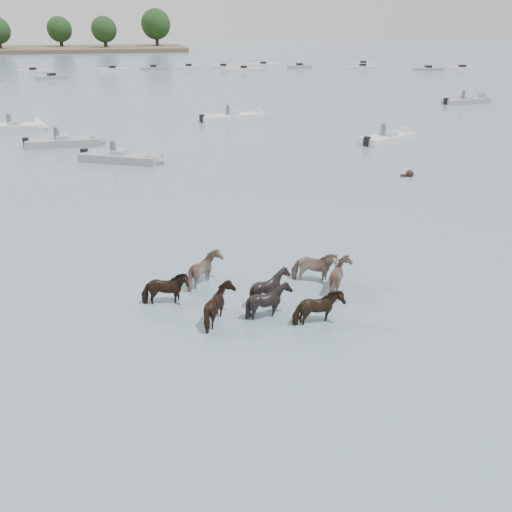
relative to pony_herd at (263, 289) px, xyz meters
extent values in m
plane|color=slate|center=(1.75, -1.11, -0.44)|extent=(400.00, 400.00, 0.00)
imported|color=black|center=(-2.88, 0.52, -0.01)|extent=(1.46, 0.71, 1.22)
imported|color=gray|center=(-1.54, 1.50, 0.00)|extent=(1.36, 1.48, 1.23)
imported|color=black|center=(0.20, -0.07, 0.02)|extent=(1.45, 1.38, 1.26)
imported|color=#87695B|center=(1.94, 0.94, 0.01)|extent=(1.63, 1.09, 1.26)
imported|color=black|center=(-1.43, -0.85, 0.00)|extent=(1.10, 1.27, 1.23)
imported|color=black|center=(-0.02, -0.85, 0.00)|extent=(1.49, 1.47, 1.23)
imported|color=black|center=(1.21, -1.56, -0.02)|extent=(1.49, 0.81, 1.20)
imported|color=tan|center=(2.57, 0.12, -0.01)|extent=(1.10, 1.26, 1.21)
sphere|color=black|center=(11.11, 11.81, -0.32)|extent=(0.44, 0.44, 0.44)
cube|color=black|center=(10.86, 11.81, -0.42)|extent=(0.50, 0.22, 0.18)
cube|color=gray|center=(-8.26, 23.95, -0.24)|extent=(4.83, 1.61, 0.55)
cone|color=gray|center=(-5.85, 23.94, -0.24)|extent=(0.90, 1.60, 1.60)
cube|color=#99ADB7|center=(-8.26, 23.95, 0.11)|extent=(0.80, 1.12, 0.35)
cube|color=black|center=(-10.67, 23.95, -0.09)|extent=(0.35, 0.35, 0.60)
cylinder|color=#595966|center=(-8.66, 23.95, 0.31)|extent=(0.36, 0.36, 0.70)
sphere|color=#595966|center=(-8.66, 23.95, 0.76)|extent=(0.24, 0.24, 0.24)
cube|color=gray|center=(-4.41, 18.62, -0.24)|extent=(5.05, 3.56, 0.55)
cone|color=gray|center=(-2.23, 17.56, -0.24)|extent=(1.51, 1.83, 1.60)
cube|color=#99ADB7|center=(-4.41, 18.62, 0.11)|extent=(1.21, 1.36, 0.35)
cube|color=black|center=(-6.58, 19.68, -0.09)|extent=(0.47, 0.47, 0.60)
cylinder|color=#595966|center=(-4.81, 18.62, 0.31)|extent=(0.36, 0.36, 0.70)
sphere|color=#595966|center=(-4.81, 18.62, 0.76)|extent=(0.24, 0.24, 0.24)
cube|color=silver|center=(4.76, 31.22, -0.24)|extent=(5.76, 2.70, 0.55)
cone|color=silver|center=(7.48, 31.78, -0.24)|extent=(1.21, 1.75, 1.60)
cube|color=#99ADB7|center=(4.76, 31.22, 0.11)|extent=(1.01, 1.26, 0.35)
cube|color=black|center=(2.05, 30.65, -0.09)|extent=(0.41, 0.41, 0.60)
cylinder|color=#595966|center=(4.36, 31.22, 0.31)|extent=(0.36, 0.36, 0.70)
sphere|color=#595966|center=(4.36, 31.22, 0.76)|extent=(0.24, 0.24, 0.24)
cube|color=silver|center=(13.85, 20.22, -0.24)|extent=(4.75, 3.41, 0.55)
cone|color=silver|center=(15.88, 21.20, -0.24)|extent=(1.51, 1.83, 1.60)
cube|color=#99ADB7|center=(13.85, 20.22, 0.11)|extent=(1.21, 1.36, 0.35)
cube|color=black|center=(11.83, 19.24, -0.09)|extent=(0.47, 0.47, 0.60)
cylinder|color=#595966|center=(13.45, 20.22, 0.31)|extent=(0.36, 0.36, 0.70)
sphere|color=#595966|center=(13.45, 20.22, 0.76)|extent=(0.24, 0.24, 0.24)
cube|color=gray|center=(29.96, 35.57, -0.24)|extent=(5.14, 2.15, 0.55)
cone|color=gray|center=(32.44, 35.85, -0.24)|extent=(1.07, 1.69, 1.60)
cube|color=#99ADB7|center=(29.96, 35.57, 0.11)|extent=(0.92, 1.20, 0.35)
cube|color=black|center=(27.49, 35.29, -0.09)|extent=(0.39, 0.39, 0.60)
cylinder|color=#595966|center=(29.56, 35.57, 0.31)|extent=(0.36, 0.36, 0.70)
sphere|color=#595966|center=(29.56, 35.57, 0.76)|extent=(0.24, 0.24, 0.24)
cube|color=silver|center=(-12.49, 30.39, -0.24)|extent=(4.27, 2.03, 0.55)
cone|color=silver|center=(-10.43, 30.17, -0.24)|extent=(1.06, 1.69, 1.60)
cube|color=#99ADB7|center=(-12.49, 30.39, 0.11)|extent=(0.91, 1.20, 0.35)
cylinder|color=#595966|center=(-12.89, 30.39, 0.31)|extent=(0.36, 0.36, 0.70)
sphere|color=#595966|center=(-12.89, 30.39, 0.76)|extent=(0.24, 0.24, 0.24)
cube|color=silver|center=(-18.89, 80.57, -0.22)|extent=(4.73, 2.04, 0.60)
cube|color=black|center=(-18.89, 80.57, 0.16)|extent=(1.11, 1.11, 0.50)
cube|color=gray|center=(-14.75, 70.05, -0.22)|extent=(4.35, 3.08, 0.60)
cube|color=black|center=(-14.75, 70.05, 0.16)|extent=(1.33, 1.33, 0.50)
cube|color=silver|center=(-6.53, 81.37, -0.22)|extent=(4.91, 2.28, 0.60)
cube|color=black|center=(-6.53, 81.37, 0.16)|extent=(1.16, 1.16, 0.50)
cube|color=gray|center=(0.30, 82.17, -0.22)|extent=(4.49, 1.74, 0.60)
cube|color=black|center=(0.30, 82.17, 0.16)|extent=(1.05, 1.05, 0.50)
cube|color=silver|center=(6.39, 82.76, -0.22)|extent=(5.04, 2.22, 0.60)
cube|color=black|center=(6.39, 82.76, 0.16)|extent=(1.14, 1.14, 0.50)
cube|color=silver|center=(12.35, 81.73, -0.22)|extent=(4.69, 2.99, 0.60)
cube|color=black|center=(12.35, 81.73, 0.16)|extent=(1.29, 1.29, 0.50)
cube|color=silver|center=(14.97, 76.86, -0.22)|extent=(5.58, 2.11, 0.60)
cube|color=black|center=(14.97, 76.86, 0.16)|extent=(1.11, 1.11, 0.50)
cube|color=silver|center=(20.27, 84.98, -0.22)|extent=(5.69, 1.71, 0.60)
cube|color=black|center=(20.27, 84.98, 0.16)|extent=(1.04, 1.04, 0.50)
cube|color=gray|center=(25.76, 80.21, -0.22)|extent=(4.18, 1.55, 0.60)
cube|color=black|center=(25.76, 80.21, 0.16)|extent=(1.01, 1.01, 0.50)
cube|color=silver|center=(36.10, 76.34, -0.22)|extent=(5.10, 2.07, 0.60)
cube|color=black|center=(36.10, 76.34, 0.16)|extent=(1.11, 1.11, 0.50)
cube|color=silver|center=(39.01, 82.83, -0.22)|extent=(5.03, 2.37, 0.60)
cube|color=black|center=(39.01, 82.83, 0.16)|extent=(1.17, 1.17, 0.50)
cube|color=gray|center=(45.55, 70.70, -0.22)|extent=(5.03, 2.42, 0.60)
cube|color=black|center=(45.55, 70.70, 0.16)|extent=(1.18, 1.18, 0.50)
cube|color=silver|center=(51.73, 70.33, -0.22)|extent=(4.58, 1.69, 0.60)
cube|color=black|center=(51.73, 70.33, 0.16)|extent=(1.04, 1.04, 0.50)
cylinder|color=#382619|center=(-36.64, 144.30, 1.04)|extent=(1.00, 1.00, 2.96)
cylinder|color=#382619|center=(-22.13, 152.15, 1.08)|extent=(1.00, 1.00, 3.03)
sphere|color=black|center=(-22.13, 152.15, 5.03)|extent=(6.73, 6.73, 6.73)
cylinder|color=#382619|center=(-9.85, 145.83, 1.08)|extent=(1.00, 1.00, 3.04)
sphere|color=black|center=(-9.85, 145.83, 5.06)|extent=(6.76, 6.76, 6.76)
cylinder|color=#382619|center=(4.45, 151.62, 1.43)|extent=(1.00, 1.00, 3.74)
sphere|color=black|center=(4.45, 151.62, 6.31)|extent=(8.30, 8.30, 8.30)
camera|label=1|loc=(-3.23, -13.41, 7.39)|focal=36.36mm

